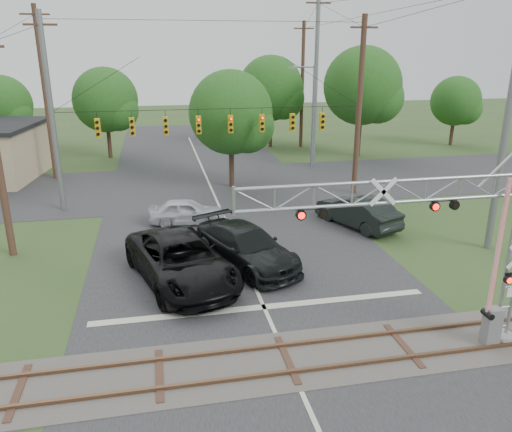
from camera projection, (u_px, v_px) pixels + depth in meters
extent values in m
plane|color=#2F4520|center=(306.00, 402.00, 14.00)|extent=(160.00, 160.00, 0.00)
cube|color=#242427|center=(243.00, 261.00, 23.29)|extent=(14.00, 90.00, 0.02)
cube|color=#242427|center=(210.00, 185.00, 36.31)|extent=(90.00, 12.00, 0.02)
cube|color=#47433D|center=(287.00, 360.00, 15.86)|extent=(90.00, 3.20, 0.05)
cube|color=brown|center=(293.00, 372.00, 15.16)|extent=(90.00, 0.12, 0.14)
cube|color=brown|center=(282.00, 346.00, 16.50)|extent=(90.00, 0.12, 0.14)
cylinder|color=gray|center=(500.00, 337.00, 16.93)|extent=(0.82, 0.82, 0.27)
cube|color=slate|center=(491.00, 327.00, 16.48)|extent=(0.50, 0.41, 1.37)
cube|color=red|center=(498.00, 249.00, 15.55)|extent=(0.13, 0.08, 4.58)
cylinder|color=slate|center=(52.00, 115.00, 28.98)|extent=(0.32, 0.32, 11.50)
cylinder|color=#41271E|center=(359.00, 108.00, 32.55)|extent=(0.36, 0.36, 11.50)
cylinder|color=black|center=(214.00, 109.00, 30.71)|extent=(19.00, 0.03, 0.03)
cube|color=gold|center=(98.00, 128.00, 29.70)|extent=(0.30, 0.30, 1.10)
cube|color=gold|center=(132.00, 127.00, 30.07)|extent=(0.30, 0.30, 1.10)
cube|color=gold|center=(166.00, 126.00, 30.45)|extent=(0.30, 0.30, 1.10)
cube|color=gold|center=(199.00, 125.00, 30.83)|extent=(0.30, 0.30, 1.10)
cube|color=gold|center=(231.00, 124.00, 31.20)|extent=(0.30, 0.30, 1.10)
cube|color=gold|center=(262.00, 123.00, 31.58)|extent=(0.30, 0.30, 1.10)
cube|color=gold|center=(292.00, 122.00, 31.96)|extent=(0.30, 0.30, 1.10)
cube|color=gold|center=(322.00, 121.00, 32.33)|extent=(0.30, 0.30, 1.10)
imported|color=black|center=(181.00, 260.00, 20.95)|extent=(5.13, 7.71, 1.97)
imported|color=black|center=(246.00, 247.00, 22.61)|extent=(4.87, 6.71, 1.80)
imported|color=silver|center=(187.00, 211.00, 28.12)|extent=(4.40, 2.19, 1.44)
imported|color=black|center=(357.00, 211.00, 27.68)|extent=(3.63, 5.53, 1.72)
cylinder|color=slate|center=(313.00, 118.00, 40.36)|extent=(0.18, 0.18, 8.28)
cylinder|color=slate|center=(303.00, 67.00, 38.93)|extent=(1.84, 0.11, 0.11)
cube|color=slate|center=(292.00, 68.00, 38.77)|extent=(0.55, 0.23, 0.14)
cylinder|color=#41271E|center=(45.00, 95.00, 36.33)|extent=(0.34, 0.34, 12.42)
cube|color=#41271E|center=(35.00, 14.00, 34.58)|extent=(2.00, 0.12, 0.12)
cylinder|color=slate|center=(316.00, 84.00, 40.49)|extent=(0.34, 0.34, 13.52)
cube|color=#41271E|center=(319.00, 3.00, 38.57)|extent=(2.00, 0.12, 0.12)
cylinder|color=slate|center=(508.00, 118.00, 22.85)|extent=(0.34, 0.34, 12.80)
cylinder|color=#41271E|center=(302.00, 86.00, 48.85)|extent=(0.34, 0.34, 11.98)
cube|color=#41271E|center=(304.00, 28.00, 47.17)|extent=(2.00, 0.12, 0.12)
cylinder|color=#3B261A|center=(7.00, 139.00, 44.97)|extent=(0.36, 0.36, 3.37)
sphere|color=#254D16|center=(2.00, 105.00, 44.00)|extent=(5.20, 5.20, 5.20)
cylinder|color=#3B261A|center=(109.00, 138.00, 45.01)|extent=(0.36, 0.36, 3.67)
sphere|color=#254D16|center=(105.00, 100.00, 43.95)|extent=(5.67, 5.67, 5.67)
cylinder|color=#3B261A|center=(231.00, 161.00, 35.36)|extent=(0.36, 0.36, 3.74)
sphere|color=#254D16|center=(231.00, 113.00, 34.28)|extent=(5.79, 5.79, 5.79)
cylinder|color=#3B261A|center=(270.00, 126.00, 50.05)|extent=(0.36, 0.36, 4.10)
sphere|color=#254D16|center=(271.00, 88.00, 48.87)|extent=(6.33, 6.33, 6.33)
cylinder|color=#3B261A|center=(359.00, 132.00, 45.68)|extent=(0.36, 0.36, 4.49)
sphere|color=#254D16|center=(362.00, 86.00, 44.38)|extent=(6.93, 6.93, 6.93)
cylinder|color=#3B261A|center=(452.00, 130.00, 51.01)|extent=(0.36, 0.36, 3.18)
sphere|color=#254D16|center=(456.00, 101.00, 50.10)|extent=(4.91, 4.91, 4.91)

